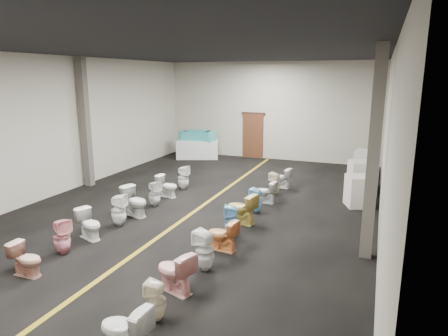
{
  "coord_description": "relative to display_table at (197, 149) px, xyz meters",
  "views": [
    {
      "loc": [
        4.83,
        -10.15,
        3.85
      ],
      "look_at": [
        0.44,
        1.0,
        1.08
      ],
      "focal_mm": 32.0,
      "sensor_mm": 36.0,
      "label": 1
    }
  ],
  "objects": [
    {
      "name": "toilet_left_6",
      "position": [
        1.83,
        -7.99,
        -0.01
      ],
      "size": [
        0.92,
        0.7,
        0.84
      ],
      "primitive_type": "imported",
      "rotation": [
        0.0,
        0.0,
        1.26
      ],
      "color": "silver",
      "rests_on": "floor"
    },
    {
      "name": "toilet_right_6",
      "position": [
        4.88,
        -8.41,
        -0.03
      ],
      "size": [
        0.45,
        0.45,
        0.8
      ],
      "primitive_type": "imported",
      "rotation": [
        0.0,
        0.0,
        -1.29
      ],
      "color": "#70B2D8",
      "rests_on": "floor"
    },
    {
      "name": "toilet_right_10",
      "position": [
        4.97,
        -4.56,
        -0.06
      ],
      "size": [
        0.42,
        0.42,
        0.75
      ],
      "primitive_type": "imported",
      "rotation": [
        0.0,
        0.0,
        -1.85
      ],
      "color": "beige",
      "rests_on": "floor"
    },
    {
      "name": "toilet_left_3",
      "position": [
        1.74,
        -10.69,
        -0.02
      ],
      "size": [
        0.48,
        0.48,
        0.82
      ],
      "primitive_type": "imported",
      "rotation": [
        0.0,
        0.0,
        1.21
      ],
      "color": "#F7A3AC",
      "rests_on": "floor"
    },
    {
      "name": "column_right",
      "position": [
        7.98,
        -8.36,
        1.82
      ],
      "size": [
        0.25,
        0.25,
        4.5
      ],
      "primitive_type": "cube",
      "color": "#59544C",
      "rests_on": "floor"
    },
    {
      "name": "toilet_left_4",
      "position": [
        1.73,
        -9.77,
        -0.07
      ],
      "size": [
        0.81,
        0.62,
        0.73
      ],
      "primitive_type": "imported",
      "rotation": [
        0.0,
        0.0,
        1.23
      ],
      "color": "white",
      "rests_on": "floor"
    },
    {
      "name": "toilet_right_3",
      "position": [
        4.81,
        -11.19,
        -0.03
      ],
      "size": [
        0.89,
        0.68,
        0.8
      ],
      "primitive_type": "imported",
      "rotation": [
        0.0,
        0.0,
        -1.9
      ],
      "color": "#F8B0AB",
      "rests_on": "floor"
    },
    {
      "name": "floor",
      "position": [
        3.23,
        -6.86,
        -0.43
      ],
      "size": [
        16.0,
        16.0,
        0.0
      ],
      "primitive_type": "plane",
      "color": "black",
      "rests_on": "ground"
    },
    {
      "name": "bathtub",
      "position": [
        -0.0,
        0.0,
        0.64
      ],
      "size": [
        1.85,
        0.79,
        0.55
      ],
      "rotation": [
        0.0,
        0.0,
        0.11
      ],
      "color": "teal",
      "rests_on": "display_table"
    },
    {
      "name": "wall_back",
      "position": [
        3.23,
        1.14,
        1.82
      ],
      "size": [
        10.0,
        0.0,
        10.0
      ],
      "primitive_type": "plane",
      "rotation": [
        1.57,
        0.0,
        0.0
      ],
      "color": "#BCB6A1",
      "rests_on": "ground"
    },
    {
      "name": "toilet_right_4",
      "position": [
        4.97,
        -10.24,
        -0.01
      ],
      "size": [
        0.47,
        0.46,
        0.85
      ],
      "primitive_type": "imported",
      "rotation": [
        0.0,
        0.0,
        -1.8
      ],
      "color": "white",
      "rests_on": "floor"
    },
    {
      "name": "toilet_right_11",
      "position": [
        4.96,
        -3.63,
        -0.08
      ],
      "size": [
        0.76,
        0.53,
        0.71
      ],
      "primitive_type": "imported",
      "rotation": [
        0.0,
        0.0,
        -1.77
      ],
      "color": "white",
      "rests_on": "floor"
    },
    {
      "name": "toilet_left_9",
      "position": [
        1.86,
        -5.11,
        -0.02
      ],
      "size": [
        0.38,
        0.38,
        0.83
      ],
      "primitive_type": "imported",
      "rotation": [
        0.0,
        0.0,
        1.57
      ],
      "color": "white",
      "rests_on": "floor"
    },
    {
      "name": "appliance_crate_d",
      "position": [
        7.63,
        -0.9,
        0.09
      ],
      "size": [
        0.89,
        0.89,
        1.04
      ],
      "primitive_type": "cube",
      "rotation": [
        0.0,
        0.0,
        -0.25
      ],
      "color": "silver",
      "rests_on": "floor"
    },
    {
      "name": "display_table",
      "position": [
        0.0,
        0.0,
        0.0
      ],
      "size": [
        2.16,
        1.62,
        0.86
      ],
      "primitive_type": "cube",
      "rotation": [
        0.0,
        0.0,
        0.38
      ],
      "color": "white",
      "rests_on": "floor"
    },
    {
      "name": "toilet_right_8",
      "position": [
        4.92,
        -6.52,
        -0.07
      ],
      "size": [
        0.41,
        0.4,
        0.73
      ],
      "primitive_type": "imported",
      "rotation": [
        0.0,
        0.0,
        -1.83
      ],
      "color": "#82C1EA",
      "rests_on": "floor"
    },
    {
      "name": "toilet_left_5",
      "position": [
        1.87,
        -8.8,
        -0.0
      ],
      "size": [
        0.45,
        0.45,
        0.85
      ],
      "primitive_type": "imported",
      "rotation": [
        0.0,
        0.0,
        1.75
      ],
      "color": "white",
      "rests_on": "floor"
    },
    {
      "name": "column_left",
      "position": [
        -1.52,
        -5.86,
        1.82
      ],
      "size": [
        0.25,
        0.25,
        4.5
      ],
      "primitive_type": "cube",
      "color": "#59544C",
      "rests_on": "floor"
    },
    {
      "name": "wall_left",
      "position": [
        -1.77,
        -6.86,
        1.82
      ],
      "size": [
        0.0,
        16.0,
        16.0
      ],
      "primitive_type": "plane",
      "rotation": [
        1.57,
        0.0,
        1.57
      ],
      "color": "#BCB6A1",
      "rests_on": "ground"
    },
    {
      "name": "back_door",
      "position": [
        2.43,
        1.08,
        0.62
      ],
      "size": [
        1.0,
        0.1,
        2.1
      ],
      "primitive_type": "cube",
      "color": "#562D19",
      "rests_on": "floor"
    },
    {
      "name": "appliance_crate_c",
      "position": [
        7.63,
        -2.51,
        -0.03
      ],
      "size": [
        0.74,
        0.74,
        0.8
      ],
      "primitive_type": "cube",
      "rotation": [
        0.0,
        0.0,
        -0.06
      ],
      "color": "silver",
      "rests_on": "floor"
    },
    {
      "name": "appliance_crate_a",
      "position": [
        7.63,
        -4.79,
        0.04
      ],
      "size": [
        0.94,
        0.94,
        0.93
      ],
      "primitive_type": "cube",
      "rotation": [
        0.0,
        0.0,
        0.38
      ],
      "color": "silver",
      "rests_on": "floor"
    },
    {
      "name": "ceiling",
      "position": [
        3.23,
        -6.86,
        4.07
      ],
      "size": [
        16.0,
        16.0,
        0.0
      ],
      "primitive_type": "plane",
      "rotation": [
        3.14,
        0.0,
        0.0
      ],
      "color": "black",
      "rests_on": "ground"
    },
    {
      "name": "toilet_right_5",
      "position": [
        4.95,
        -9.22,
        -0.07
      ],
      "size": [
        0.76,
        0.5,
        0.73
      ],
      "primitive_type": "imported",
      "rotation": [
        0.0,
        0.0,
        -1.7
      ],
      "color": "#F2954D",
      "rests_on": "floor"
    },
    {
      "name": "toilet_left_7",
      "position": [
        1.89,
        -7.06,
        -0.04
      ],
      "size": [
        0.46,
        0.46,
        0.78
      ],
      "primitive_type": "imported",
      "rotation": [
        0.0,
        0.0,
        1.2
      ],
      "color": "silver",
      "rests_on": "floor"
    },
    {
      "name": "toilet_left_8",
      "position": [
        1.77,
        -6.07,
        -0.07
      ],
      "size": [
        0.73,
        0.45,
        0.72
      ],
      "primitive_type": "imported",
      "rotation": [
        0.0,
        0.0,
        1.5
      ],
      "color": "white",
      "rests_on": "floor"
    },
    {
      "name": "toilet_right_2",
      "position": [
        4.95,
        -12.07,
        -0.09
      ],
      "size": [
        0.34,
        0.33,
        0.68
      ],
      "primitive_type": "imported",
      "rotation": [
        0.0,
        0.0,
        -1.49
      ],
      "color": "#F3E7C9",
      "rests_on": "floor"
    },
    {
      "name": "wall_right",
      "position": [
        8.23,
        -6.86,
        1.82
      ],
      "size": [
        0.0,
        16.0,
        16.0
      ],
      "primitive_type": "plane",
      "rotation": [
        1.57,
        0.0,
        -1.57
      ],
      "color": "#BCB6A1",
      "rests_on": "ground"
    },
    {
      "name": "door_frame",
      "position": [
        2.43,
        1.09,
        1.69
      ],
      "size": [
        1.15,
        0.08,
        0.1
      ],
      "primitive_type": "cube",
      "color": "#331C11",
      "rests_on": "back_door"
    },
    {
      "name": "toilet_left_2",
      "position": [
        1.8,
        -11.71,
        -0.09
      ],
      "size": [
        0.67,
        0.39,
        0.68
      ],
      "primitive_type": "imported",
      "rotation": [
        0.0,
        0.0,
        1.59
      ],
      "color": "#E3A58D",
      "rests_on": "floor"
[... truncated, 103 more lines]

